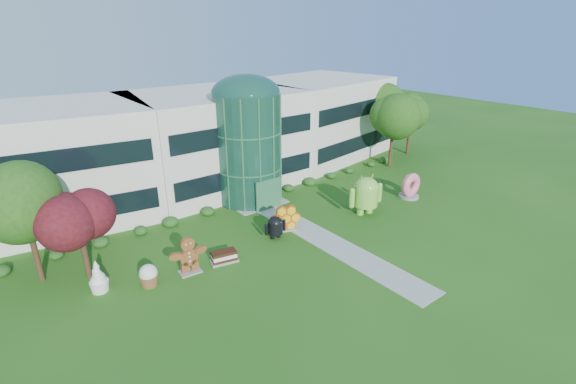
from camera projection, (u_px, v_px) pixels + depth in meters
ground at (340, 248)px, 30.72m from camera, size 140.00×140.00×0.00m
building at (215, 138)px, 42.08m from camera, size 46.00×15.00×9.30m
atrium at (248, 149)px, 37.62m from camera, size 6.00×6.00×9.80m
walkway at (321, 238)px, 32.17m from camera, size 2.40×20.00×0.04m
tree_red at (81, 236)px, 26.15m from camera, size 4.00×4.00×6.00m
trees_backdrop at (242, 154)px, 38.61m from camera, size 52.00×8.00×8.40m
android_green at (366, 193)px, 35.66m from camera, size 3.85×2.98×3.89m
android_black at (275, 226)px, 31.82m from camera, size 2.01×1.50×2.11m
donut at (410, 185)px, 39.30m from camera, size 2.39×1.17×2.47m
gingerbread at (189, 255)px, 27.26m from camera, size 2.94×1.37×2.62m
ice_cream_sandwich at (224, 257)px, 28.79m from camera, size 2.03×1.32×0.84m
honeycomb at (286, 219)px, 33.08m from camera, size 2.60×1.77×1.93m
froyo at (98, 276)px, 25.41m from camera, size 1.55×1.55×2.11m
cupcake at (149, 275)px, 26.09m from camera, size 1.60×1.60×1.47m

